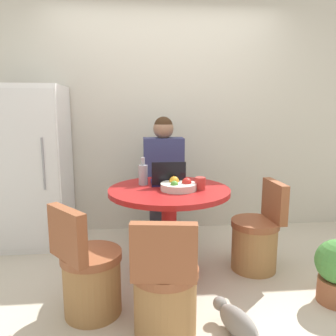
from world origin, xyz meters
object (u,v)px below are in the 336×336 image
Objects in this scene: dining_table at (169,213)px; chair_near_left_corner at (90,277)px; person_seated at (163,175)px; fruit_bowl at (179,186)px; bottle at (143,174)px; cat at (237,321)px; refrigerator at (31,167)px; laptop at (168,180)px; chair_near_camera at (165,295)px; chair_right_side at (256,239)px.

dining_table is 0.81m from chair_near_left_corner.
person_seated reaches higher than fruit_bowl.
person_seated reaches higher than bottle.
fruit_bowl is at bearing -3.75° from cat.
chair_near_left_corner is (-0.59, -0.49, -0.28)m from dining_table.
cat is at bearing -60.02° from bottle.
bottle is (-0.28, 0.21, 0.06)m from fruit_bowl.
person_seated is 3.16× the size of cat.
refrigerator is at bearing -10.13° from chair_near_left_corner.
cat is (0.34, -0.95, -0.70)m from laptop.
chair_near_left_corner is (0.75, -1.29, -0.54)m from refrigerator.
chair_near_camera is at bearing 60.58° from cat.
refrigerator is 1.34m from person_seated.
fruit_bowl is at bearing -31.32° from refrigerator.
laptop is at bearing -82.93° from chair_near_left_corner.
chair_near_left_corner is 2.72× the size of fruit_bowl.
person_seated is 4.65× the size of laptop.
laptop is at bearing -26.05° from refrigerator.
laptop is 1.22m from cat.
laptop reaches higher than fruit_bowl.
refrigerator reaches higher than laptop.
dining_table is 0.74m from person_seated.
dining_table is 0.75× the size of person_seated.
dining_table is at bearing -0.73° from cat.
chair_right_side is at bearing -50.74° from cat.
refrigerator reaches higher than person_seated.
dining_table is 0.98m from cat.
person_seated is 0.58m from laptop.
chair_near_camera is (-0.10, -0.76, -0.28)m from dining_table.
fruit_bowl reaches higher than cat.
bottle is (-0.97, 0.12, 0.57)m from chair_right_side.
dining_table is 4.21× the size of bottle.
person_seated reaches higher than chair_right_side.
bottle is at bearing -70.65° from chair_near_left_corner.
chair_right_side is 1.17m from chair_near_camera.
chair_near_left_corner is at bearing -146.42° from fruit_bowl.
chair_right_side is 1.12m from person_seated.
dining_table reaches higher than cat.
refrigerator is 1.30m from bottle.
chair_right_side is 1.00× the size of chair_near_left_corner.
chair_near_camera is 0.89m from fruit_bowl.
person_seated reaches higher than laptop.
chair_near_left_corner is at bearing -139.79° from dining_table.
refrigerator is at bearing 150.15° from bottle.
chair_near_left_corner is at bearing -120.43° from bottle.
chair_right_side is (0.77, 0.03, -0.28)m from dining_table.
fruit_bowl is 1.05m from cat.
chair_near_camera is 0.47m from cat.
cat is at bearing 102.43° from person_seated.
chair_near_left_corner is at bearing -59.92° from refrigerator.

